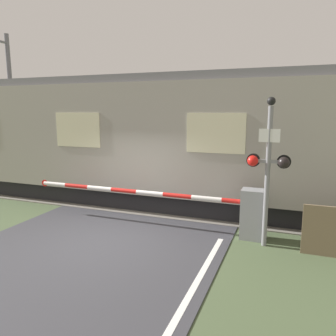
% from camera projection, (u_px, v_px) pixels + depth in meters
% --- Properties ---
extents(ground_plane, '(80.00, 80.00, 0.00)m').
position_uv_depth(ground_plane, '(106.00, 240.00, 7.83)').
color(ground_plane, '#475638').
extents(track_bed, '(36.00, 3.20, 0.13)m').
position_uv_depth(track_bed, '(161.00, 201.00, 11.11)').
color(track_bed, slate).
rests_on(track_bed, ground_plane).
extents(train, '(15.61, 3.02, 4.11)m').
position_uv_depth(train, '(104.00, 138.00, 11.50)').
color(train, black).
rests_on(train, ground_plane).
extents(crossing_barrier, '(6.61, 0.44, 1.22)m').
position_uv_depth(crossing_barrier, '(229.00, 209.00, 8.04)').
color(crossing_barrier, gray).
rests_on(crossing_barrier, ground_plane).
extents(signal_post, '(0.95, 0.26, 3.35)m').
position_uv_depth(signal_post, '(268.00, 164.00, 7.21)').
color(signal_post, gray).
rests_on(signal_post, ground_plane).
extents(catenary_pole, '(0.20, 1.90, 6.47)m').
position_uv_depth(catenary_pole, '(11.00, 104.00, 15.19)').
color(catenary_pole, slate).
rests_on(catenary_pole, ground_plane).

